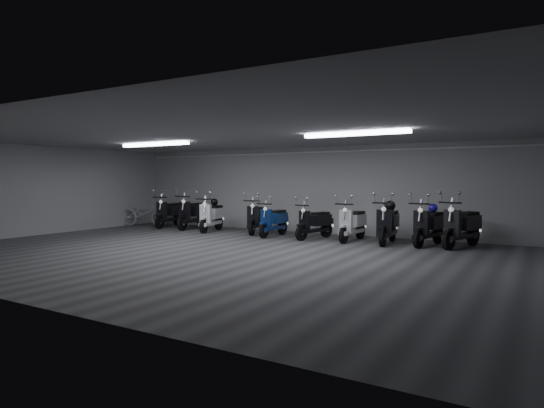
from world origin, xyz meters
The scene contains 22 objects.
floor centered at (0.00, 0.00, -0.01)m, with size 14.00×10.00×0.01m, color #3A3A3D.
ceiling centered at (0.00, 0.00, 2.80)m, with size 14.00×10.00×0.01m, color gray.
back_wall centered at (0.00, 5.00, 1.40)m, with size 14.00×0.01×2.80m, color #9F9FA2.
front_wall centered at (0.00, -5.00, 1.40)m, with size 14.00×0.01×2.80m, color #9F9FA2.
left_wall centered at (-7.00, 0.00, 1.40)m, with size 0.01×10.00×2.80m, color #9F9FA2.
fluor_strip_left centered at (-3.00, 1.00, 2.74)m, with size 2.40×0.18×0.08m, color white.
fluor_strip_right centered at (3.00, 1.00, 2.74)m, with size 2.40×0.18×0.08m, color white.
conduit centered at (0.00, 4.92, 2.62)m, with size 0.05×0.05×13.60m, color white.
scooter_0 centered at (-5.19, 3.89, 0.69)m, with size 0.62×1.86×1.39m, color black, non-canonical shape.
scooter_1 centered at (-4.09, 3.89, 0.72)m, with size 0.65×1.94×1.45m, color black, non-canonical shape.
scooter_2 centered at (-2.98, 3.55, 0.69)m, with size 0.62×1.86×1.38m, color white, non-canonical shape.
scooter_3 centered at (-1.37, 3.84, 0.67)m, with size 0.60×1.80×1.34m, color black, non-canonical shape.
scooter_4 centered at (-0.53, 3.47, 0.63)m, with size 0.57×1.70×1.27m, color navy, non-canonical shape.
scooter_5 centered at (0.83, 3.51, 0.63)m, with size 0.56×1.68×1.25m, color black, non-canonical shape.
scooter_6 centered at (1.95, 3.65, 0.66)m, with size 0.59×1.78×1.33m, color silver, non-canonical shape.
scooter_7 centered at (2.97, 3.60, 0.70)m, with size 0.63×1.89×1.41m, color black, non-canonical shape.
scooter_8 centered at (4.01, 3.76, 0.70)m, with size 0.63×1.88×1.40m, color black, non-canonical shape.
scooter_9 centered at (4.81, 3.83, 0.73)m, with size 0.65×1.96×1.46m, color black, non-canonical shape.
bicycle centered at (-6.20, 3.65, 0.62)m, with size 0.68×1.93×1.25m, color silver.
helmet_0 centered at (-3.04, 3.80, 0.98)m, with size 0.25×0.25×0.25m, color black.
helmet_1 centered at (2.95, 3.87, 1.02)m, with size 0.29×0.29×0.29m, color black.
helmet_2 centered at (4.06, 4.01, 0.98)m, with size 0.23×0.23×0.23m, color #1C0D96.
Camera 1 is at (6.63, -8.74, 1.73)m, focal length 30.70 mm.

